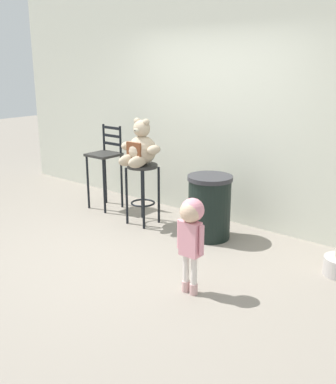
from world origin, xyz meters
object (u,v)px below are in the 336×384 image
object	(u,v)px
teddy_bear	(140,148)
trash_bin	(209,207)
child_walking	(191,226)
bar_chair_empty	(105,160)
bar_stool_with_teddy	(143,182)

from	to	relation	value
teddy_bear	trash_bin	xyz separation A→B (m)	(0.94, 0.16, -0.61)
teddy_bear	child_walking	distance (m)	1.92
child_walking	bar_chair_empty	xyz separation A→B (m)	(-2.42, 1.24, 0.04)
bar_stool_with_teddy	trash_bin	bearing A→B (deg)	8.09
bar_stool_with_teddy	child_walking	xyz separation A→B (m)	(1.57, -1.08, 0.09)
teddy_bear	trash_bin	bearing A→B (deg)	9.86
child_walking	trash_bin	xyz separation A→B (m)	(-0.63, 1.21, -0.27)
teddy_bear	bar_chair_empty	size ratio (longest dim) A/B	0.49
teddy_bear	child_walking	world-z (taller)	teddy_bear
child_walking	trash_bin	distance (m)	1.39
bar_stool_with_teddy	trash_bin	distance (m)	0.97
bar_stool_with_teddy	teddy_bear	world-z (taller)	teddy_bear
bar_stool_with_teddy	child_walking	bearing A→B (deg)	-34.59
child_walking	bar_chair_empty	bearing A→B (deg)	-73.48
bar_stool_with_teddy	bar_chair_empty	bearing A→B (deg)	169.48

